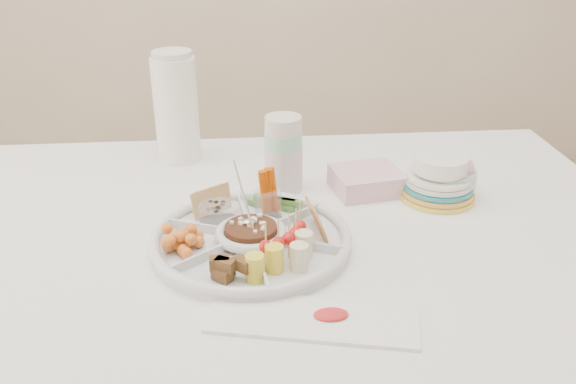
{
  "coord_description": "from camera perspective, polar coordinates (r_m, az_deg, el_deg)",
  "views": [
    {
      "loc": [
        -0.09,
        -1.1,
        1.37
      ],
      "look_at": [
        0.01,
        0.02,
        0.82
      ],
      "focal_mm": 38.0,
      "sensor_mm": 36.0,
      "label": 1
    }
  ],
  "objects": [
    {
      "name": "dining_table",
      "position": [
        1.48,
        -0.27,
        -15.95
      ],
      "size": [
        1.52,
        1.02,
        0.76
      ],
      "primitive_type": "cube",
      "color": "white",
      "rests_on": "floor"
    },
    {
      "name": "carrot_cucumber",
      "position": [
        1.26,
        -1.42,
        0.25
      ],
      "size": [
        0.15,
        0.15,
        0.1
      ],
      "primitive_type": null,
      "rotation": [
        0.0,
        0.0,
        -0.4
      ],
      "color": "#CC4B00",
      "rests_on": "party_tray"
    },
    {
      "name": "flower_bowl",
      "position": [
        1.4,
        14.61,
        1.41
      ],
      "size": [
        0.15,
        0.15,
        0.1
      ],
      "primitive_type": "cylinder",
      "rotation": [
        0.0,
        0.0,
        -0.16
      ],
      "color": "#A6CBBC",
      "rests_on": "dining_table"
    },
    {
      "name": "pita_raisins",
      "position": [
        1.26,
        -7.24,
        -1.11
      ],
      "size": [
        0.14,
        0.14,
        0.06
      ],
      "primitive_type": null,
      "rotation": [
        0.0,
        0.0,
        -0.4
      ],
      "color": "#DCB27E",
      "rests_on": "party_tray"
    },
    {
      "name": "granola_chunks",
      "position": [
        1.07,
        -6.01,
        -6.88
      ],
      "size": [
        0.12,
        0.12,
        0.04
      ],
      "primitive_type": null,
      "rotation": [
        0.0,
        0.0,
        -0.4
      ],
      "color": "#563422",
      "rests_on": "party_tray"
    },
    {
      "name": "placemat",
      "position": [
        1.0,
        2.29,
        -11.75
      ],
      "size": [
        0.35,
        0.18,
        0.01
      ],
      "primitive_type": "cube",
      "rotation": [
        0.0,
        0.0,
        -0.22
      ],
      "color": "silver",
      "rests_on": "dining_table"
    },
    {
      "name": "bean_dip",
      "position": [
        1.17,
        -3.49,
        -3.87
      ],
      "size": [
        0.13,
        0.13,
        0.04
      ],
      "primitive_type": "cylinder",
      "rotation": [
        0.0,
        0.0,
        -0.4
      ],
      "color": "#4E2914",
      "rests_on": "party_tray"
    },
    {
      "name": "plate_stack",
      "position": [
        1.39,
        13.96,
        1.44
      ],
      "size": [
        0.18,
        0.18,
        0.11
      ],
      "primitive_type": "cylinder",
      "rotation": [
        0.0,
        0.0,
        -0.06
      ],
      "color": "#F1EA5B",
      "rests_on": "dining_table"
    },
    {
      "name": "party_tray",
      "position": [
        1.18,
        -3.48,
        -4.19
      ],
      "size": [
        0.5,
        0.5,
        0.04
      ],
      "primitive_type": "cylinder",
      "rotation": [
        0.0,
        0.0,
        -0.4
      ],
      "color": "silver",
      "rests_on": "dining_table"
    },
    {
      "name": "napkin_stack",
      "position": [
        1.41,
        7.37,
        1.07
      ],
      "size": [
        0.17,
        0.15,
        0.05
      ],
      "primitive_type": "cube",
      "rotation": [
        0.0,
        0.0,
        0.18
      ],
      "color": "beige",
      "rests_on": "dining_table"
    },
    {
      "name": "banana_tomato",
      "position": [
        1.07,
        0.87,
        -5.09
      ],
      "size": [
        0.14,
        0.14,
        0.09
      ],
      "primitive_type": null,
      "rotation": [
        0.0,
        0.0,
        -0.4
      ],
      "color": "#D9C964",
      "rests_on": "party_tray"
    },
    {
      "name": "tortillas",
      "position": [
        1.19,
        2.7,
        -2.63
      ],
      "size": [
        0.12,
        0.12,
        0.05
      ],
      "primitive_type": null,
      "rotation": [
        0.0,
        0.0,
        -0.4
      ],
      "color": "#B5764C",
      "rests_on": "party_tray"
    },
    {
      "name": "thermos",
      "position": [
        1.56,
        -10.44,
        7.94
      ],
      "size": [
        0.11,
        0.11,
        0.28
      ],
      "primitive_type": "cylinder",
      "rotation": [
        0.0,
        0.0,
        -0.05
      ],
      "color": "white",
      "rests_on": "dining_table"
    },
    {
      "name": "cup_stack",
      "position": [
        1.37,
        -0.44,
        4.92
      ],
      "size": [
        0.09,
        0.09,
        0.24
      ],
      "primitive_type": "cylinder",
      "rotation": [
        0.0,
        0.0,
        -0.01
      ],
      "color": "silver",
      "rests_on": "dining_table"
    },
    {
      "name": "cherries",
      "position": [
        1.16,
        -9.87,
        -4.24
      ],
      "size": [
        0.13,
        0.13,
        0.04
      ],
      "primitive_type": null,
      "rotation": [
        0.0,
        0.0,
        -0.4
      ],
      "color": "#CA691D",
      "rests_on": "party_tray"
    }
  ]
}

